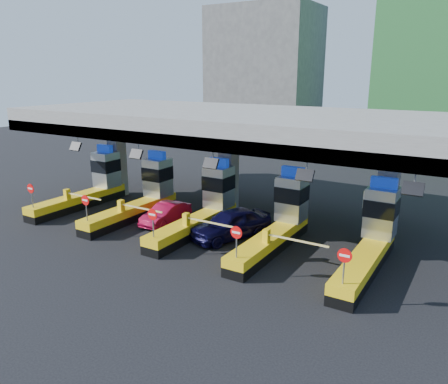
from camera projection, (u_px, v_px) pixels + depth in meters
The scene contains 10 objects.
ground at pixel (203, 229), 26.86m from camera, with size 120.00×120.00×0.00m, color black.
toll_canopy at pixel (228, 125), 27.60m from camera, with size 28.00×12.09×7.00m.
toll_lane_far_left at pixel (92, 185), 31.76m from camera, with size 4.43×8.00×4.16m.
toll_lane_left at pixel (144, 195), 29.24m from camera, with size 4.43×8.00×4.16m.
toll_lane_center at pixel (206, 206), 26.72m from camera, with size 4.43×8.00×4.16m.
toll_lane_right at pixel (280, 220), 24.20m from camera, with size 4.43×8.00×4.16m.
toll_lane_far_right at pixel (373, 237), 21.68m from camera, with size 4.43×8.00×4.16m.
bg_building_concrete at pixel (264, 75), 61.14m from camera, with size 14.00×10.00×18.00m, color #4C4C49.
van at pixel (231, 224), 25.24m from camera, with size 2.02×5.03×1.71m, color black.
red_car at pixel (166, 214), 27.77m from camera, with size 1.36×3.89×1.28m, color maroon.
Camera 1 is at (14.32, -20.90, 9.30)m, focal length 35.00 mm.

